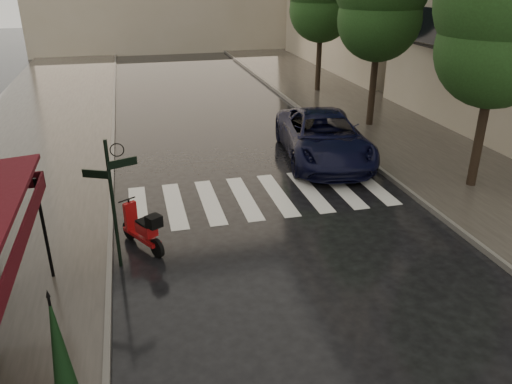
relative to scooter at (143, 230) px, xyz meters
name	(u,v)px	position (x,y,z in m)	size (l,w,h in m)	color
ground	(188,342)	(0.62, -3.69, -0.53)	(120.00, 120.00, 0.00)	black
sidewalk_near	(30,151)	(-3.88, 8.31, -0.47)	(6.00, 60.00, 0.12)	#38332D
sidewalk_far	(384,124)	(10.87, 8.31, -0.47)	(5.50, 60.00, 0.12)	#38332D
curb_near	(113,145)	(-0.83, 8.31, -0.46)	(0.12, 60.00, 0.16)	#595651
curb_far	(326,128)	(8.07, 8.31, -0.46)	(0.12, 60.00, 0.16)	#595651
crosswalk	(261,196)	(3.59, 2.31, -0.52)	(7.85, 3.20, 0.01)	silver
signpost	(112,195)	(-0.58, -0.69, 1.30)	(1.17, 0.29, 3.10)	black
tree_near	(504,10)	(10.22, 1.31, 4.79)	(3.80, 3.80, 7.99)	black
scooter	(143,230)	(0.00, 0.00, 0.00)	(1.01, 1.55, 1.14)	black
parked_car	(323,137)	(6.63, 5.00, 0.31)	(2.77, 6.02, 1.67)	black
parasol_front	(61,358)	(-1.28, -5.19, 0.85)	(0.42, 0.42, 2.34)	black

